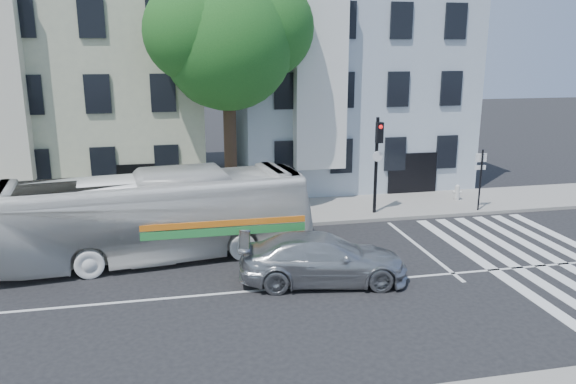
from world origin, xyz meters
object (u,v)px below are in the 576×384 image
object	(u,v)px
traffic_signal	(377,153)
fire_hydrant	(457,192)
bus	(152,216)
sedan	(323,259)

from	to	relation	value
traffic_signal	fire_hydrant	size ratio (longest dim) A/B	5.79
bus	traffic_signal	world-z (taller)	traffic_signal
bus	fire_hydrant	world-z (taller)	bus
sedan	fire_hydrant	xyz separation A→B (m)	(8.93, 7.85, -0.24)
traffic_signal	fire_hydrant	distance (m)	5.41
sedan	fire_hydrant	world-z (taller)	sedan
sedan	traffic_signal	bearing A→B (deg)	-24.16
bus	sedan	bearing A→B (deg)	-127.99
fire_hydrant	traffic_signal	bearing A→B (deg)	-164.28
bus	traffic_signal	bearing A→B (deg)	-78.10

